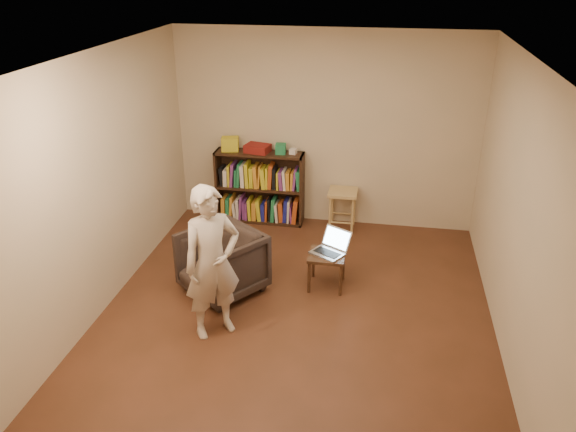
% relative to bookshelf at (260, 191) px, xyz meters
% --- Properties ---
extents(floor, '(4.50, 4.50, 0.00)m').
position_rel_bookshelf_xyz_m(floor, '(0.86, -2.09, -0.44)').
color(floor, '#422515').
rests_on(floor, ground).
extents(ceiling, '(4.50, 4.50, 0.00)m').
position_rel_bookshelf_xyz_m(ceiling, '(0.86, -2.09, 2.16)').
color(ceiling, white).
rests_on(ceiling, wall_back).
extents(wall_back, '(4.00, 0.00, 4.00)m').
position_rel_bookshelf_xyz_m(wall_back, '(0.86, 0.16, 0.86)').
color(wall_back, '#B9AA8B').
rests_on(wall_back, floor).
extents(wall_left, '(0.00, 4.50, 4.50)m').
position_rel_bookshelf_xyz_m(wall_left, '(-1.14, -2.09, 0.86)').
color(wall_left, '#B9AA8B').
rests_on(wall_left, floor).
extents(wall_right, '(0.00, 4.50, 4.50)m').
position_rel_bookshelf_xyz_m(wall_right, '(2.86, -2.09, 0.86)').
color(wall_right, '#B9AA8B').
rests_on(wall_right, floor).
extents(bookshelf, '(1.20, 0.30, 1.00)m').
position_rel_bookshelf_xyz_m(bookshelf, '(0.00, 0.00, 0.00)').
color(bookshelf, black).
rests_on(bookshelf, floor).
extents(box_yellow, '(0.25, 0.20, 0.18)m').
position_rel_bookshelf_xyz_m(box_yellow, '(-0.40, 0.00, 0.65)').
color(box_yellow, gold).
rests_on(box_yellow, bookshelf).
extents(red_cloth, '(0.36, 0.29, 0.10)m').
position_rel_bookshelf_xyz_m(red_cloth, '(-0.02, -0.00, 0.61)').
color(red_cloth, maroon).
rests_on(red_cloth, bookshelf).
extents(box_green, '(0.14, 0.14, 0.13)m').
position_rel_bookshelf_xyz_m(box_green, '(0.29, -0.01, 0.63)').
color(box_green, '#207B4A').
rests_on(box_green, bookshelf).
extents(box_white, '(0.10, 0.10, 0.07)m').
position_rel_bookshelf_xyz_m(box_white, '(0.46, 0.01, 0.60)').
color(box_white, silver).
rests_on(box_white, bookshelf).
extents(stool, '(0.38, 0.38, 0.55)m').
position_rel_bookshelf_xyz_m(stool, '(1.14, -0.06, 0.00)').
color(stool, tan).
rests_on(stool, floor).
extents(armchair, '(1.08, 1.08, 0.71)m').
position_rel_bookshelf_xyz_m(armchair, '(-0.01, -1.87, -0.08)').
color(armchair, '#312820').
rests_on(armchair, floor).
extents(side_table, '(0.40, 0.40, 0.41)m').
position_rel_bookshelf_xyz_m(side_table, '(1.11, -1.57, -0.10)').
color(side_table, black).
rests_on(side_table, floor).
extents(laptop, '(0.48, 0.48, 0.24)m').
position_rel_bookshelf_xyz_m(laptop, '(1.14, -1.51, 0.02)').
color(laptop, '#AFB0B4').
rests_on(laptop, side_table).
extents(person, '(0.67, 0.64, 1.54)m').
position_rel_bookshelf_xyz_m(person, '(0.13, -2.59, 0.33)').
color(person, '#C3B2A0').
rests_on(person, floor).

